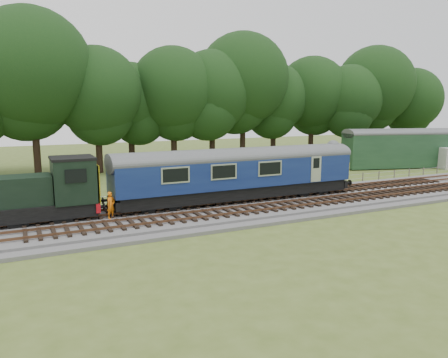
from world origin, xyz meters
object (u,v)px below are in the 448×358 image
dmu_railcar (238,170)px  parked_coach (416,146)px  worker (111,205)px  shunter_loco (25,195)px

dmu_railcar → parked_coach: (27.87, 8.60, -0.12)m
worker → parked_coach: (37.14, 9.78, 1.32)m
dmu_railcar → worker: size_ratio=10.97×
worker → parked_coach: size_ratio=0.09×
worker → parked_coach: 38.43m
shunter_loco → dmu_railcar: bearing=-0.0°
parked_coach → worker: bearing=-150.4°
worker → shunter_loco: bearing=133.8°
shunter_loco → worker: size_ratio=5.42×
dmu_railcar → worker: dmu_railcar is taller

